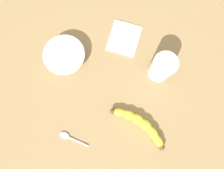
{
  "coord_description": "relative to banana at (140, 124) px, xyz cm",
  "views": [
    {
      "loc": [
        10.46,
        -5.02,
        77.51
      ],
      "look_at": [
        -3.66,
        -4.21,
        5.0
      ],
      "focal_mm": 32.23,
      "sensor_mm": 36.0,
      "label": 1
    }
  ],
  "objects": [
    {
      "name": "wooden_tabletop",
      "position": [
        -11.22,
        -4.98,
        -3.35
      ],
      "size": [
        120.0,
        120.0,
        3.0
      ],
      "primitive_type": "cube",
      "color": "olive",
      "rests_on": "ground"
    },
    {
      "name": "banana",
      "position": [
        0.0,
        0.0,
        0.0
      ],
      "size": [
        15.8,
        18.53,
        3.7
      ],
      "rotation": [
        0.0,
        0.0,
        4.02
      ],
      "color": "yellow",
      "rests_on": "wooden_tabletop"
    },
    {
      "name": "smoothie_glass",
      "position": [
        -19.2,
        8.83,
        3.72
      ],
      "size": [
        8.43,
        8.43,
        11.59
      ],
      "color": "silver",
      "rests_on": "wooden_tabletop"
    },
    {
      "name": "ceramic_bowl",
      "position": [
        -26.75,
        -26.25,
        1.01
      ],
      "size": [
        15.61,
        15.61,
        4.79
      ],
      "color": "white",
      "rests_on": "wooden_tabletop"
    },
    {
      "name": "teaspoon",
      "position": [
        2.73,
        -26.65,
        -1.45
      ],
      "size": [
        6.29,
        10.67,
        0.8
      ],
      "rotation": [
        0.0,
        0.0,
        4.25
      ],
      "color": "silver",
      "rests_on": "wooden_tabletop"
    },
    {
      "name": "folded_napkin",
      "position": [
        -33.48,
        -3.34,
        -1.55
      ],
      "size": [
        16.29,
        15.22,
        0.6
      ],
      "primitive_type": "cube",
      "rotation": [
        0.0,
        0.0,
        -0.35
      ],
      "color": "white",
      "rests_on": "wooden_tabletop"
    }
  ]
}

